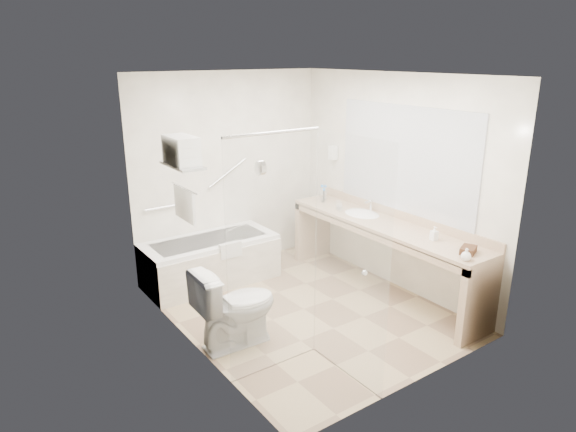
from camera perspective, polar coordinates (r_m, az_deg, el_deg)
floor at (r=5.75m, az=1.75°, el=-10.29°), size 3.20×3.20×0.00m
ceiling at (r=5.08m, az=2.02°, el=15.45°), size 2.60×3.20×0.10m
wall_back at (r=6.59m, az=-6.54°, el=4.88°), size 2.60×0.10×2.50m
wall_front at (r=4.18m, az=15.18°, el=-3.20°), size 2.60×0.10×2.50m
wall_left at (r=4.65m, az=-11.04°, el=-0.78°), size 0.10×3.20×2.50m
wall_right at (r=6.13m, az=11.66°, el=3.66°), size 0.10×3.20×2.50m
bathtub at (r=6.36m, az=-8.61°, el=-4.91°), size 1.60×0.73×0.59m
grab_bar_short at (r=6.25m, az=-13.91°, el=0.91°), size 0.40×0.03×0.03m
grab_bar_long at (r=6.53m, az=-6.76°, el=4.76°), size 0.53×0.03×0.33m
shower_enclosure at (r=4.29m, az=2.54°, el=-4.71°), size 0.96×0.91×2.11m
towel_shelf at (r=4.89m, az=-11.71°, el=6.18°), size 0.24×0.55×0.81m
vanity_counter at (r=6.01m, az=10.52°, el=-2.62°), size 0.55×2.70×0.95m
sink at (r=6.25m, az=8.21°, el=0.00°), size 0.40×0.52×0.14m
faucet at (r=6.31m, az=9.21°, el=1.18°), size 0.03×0.03×0.14m
mirror at (r=5.96m, az=12.81°, el=6.14°), size 0.02×2.00×1.20m
hairdryer_unit at (r=6.80m, az=5.02°, el=7.04°), size 0.08×0.10×0.18m
toilet at (r=4.97m, az=-5.84°, el=-9.99°), size 0.82×0.48×0.79m
amenity_basket at (r=5.25m, az=19.40°, el=-3.58°), size 0.23×0.20×0.06m
soap_bottle_a at (r=5.50m, az=15.90°, el=-2.26°), size 0.08×0.15×0.07m
soap_bottle_b at (r=5.06m, az=19.17°, el=-4.19°), size 0.11×0.13×0.09m
water_bottle_left at (r=6.76m, az=4.16°, el=2.56°), size 0.06×0.06×0.20m
water_bottle_mid at (r=6.67m, az=3.80°, el=2.46°), size 0.07×0.07×0.22m
water_bottle_right at (r=6.63m, az=4.00°, el=2.22°), size 0.06×0.06×0.18m
drinking_glass_near at (r=6.37m, az=5.63°, el=1.22°), size 0.09×0.09×0.10m
drinking_glass_far at (r=6.27m, az=5.75°, el=0.91°), size 0.09×0.09×0.10m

